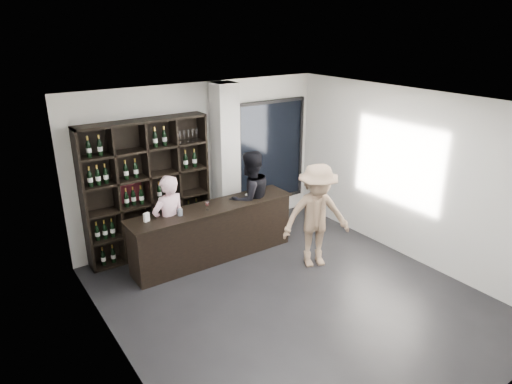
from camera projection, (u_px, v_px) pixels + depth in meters
floor at (292, 298)px, 6.85m from camera, size 5.00×5.50×0.01m
wine_shelf at (148, 189)px, 7.79m from camera, size 2.20×0.35×2.40m
structural_column at (226, 162)px, 8.42m from camera, size 0.40×0.40×2.90m
glass_panel at (271, 152)px, 9.25m from camera, size 1.60×0.08×2.10m
tasting_counter at (214, 232)px, 7.84m from camera, size 2.96×0.62×0.97m
taster_pink at (170, 223)px, 7.40m from camera, size 0.65×0.48×1.63m
taster_black at (250, 199)px, 8.21m from camera, size 0.91×0.73×1.78m
customer at (316, 216)px, 7.49m from camera, size 1.31×1.03×1.78m
wine_glass at (207, 205)px, 7.51m from camera, size 0.08×0.08×0.17m
spit_cup at (180, 212)px, 7.30m from camera, size 0.09×0.09×0.11m
napkin_stack at (250, 194)px, 8.17m from camera, size 0.16×0.16×0.02m
card_stand at (146, 217)px, 7.07m from camera, size 0.10×0.08×0.14m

